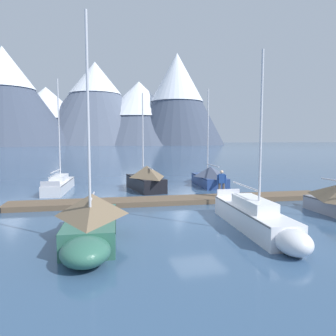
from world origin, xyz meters
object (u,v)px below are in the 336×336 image
at_px(sailboat_second_berth, 91,221).
at_px(sailboat_mid_dock_port, 145,178).
at_px(sailboat_nearest_berth, 60,184).
at_px(sailboat_far_berth, 208,176).
at_px(mooring_buoy_channel_marker, 97,212).
at_px(sailboat_mid_dock_starboard, 257,218).
at_px(person_on_dock, 222,182).

distance_m(sailboat_second_berth, sailboat_mid_dock_port, 12.84).
height_order(sailboat_nearest_berth, sailboat_second_berth, sailboat_nearest_berth).
distance_m(sailboat_nearest_berth, sailboat_far_berth, 12.22).
bearing_deg(sailboat_second_berth, sailboat_mid_dock_port, 70.27).
relative_size(sailboat_nearest_berth, mooring_buoy_channel_marker, 14.10).
bearing_deg(sailboat_mid_dock_starboard, sailboat_far_berth, 76.62).
height_order(sailboat_second_berth, sailboat_mid_dock_starboard, sailboat_second_berth).
bearing_deg(person_on_dock, sailboat_mid_dock_port, 123.80).
bearing_deg(mooring_buoy_channel_marker, sailboat_mid_dock_port, 64.01).
bearing_deg(sailboat_nearest_berth, sailboat_mid_dock_port, -13.20).
xyz_separation_m(sailboat_second_berth, mooring_buoy_channel_marker, (0.33, 3.87, -0.56)).
bearing_deg(sailboat_mid_dock_starboard, sailboat_nearest_berth, 122.69).
height_order(sailboat_mid_dock_starboard, person_on_dock, sailboat_mid_dock_starboard).
distance_m(sailboat_second_berth, sailboat_far_berth, 16.67).
height_order(person_on_dock, mooring_buoy_channel_marker, person_on_dock).
xyz_separation_m(sailboat_mid_dock_port, mooring_buoy_channel_marker, (-4.00, -8.22, -0.65)).
relative_size(sailboat_second_berth, sailboat_far_berth, 1.03).
height_order(sailboat_mid_dock_starboard, mooring_buoy_channel_marker, sailboat_mid_dock_starboard).
xyz_separation_m(sailboat_mid_dock_port, person_on_dock, (3.89, -5.82, 0.34)).
distance_m(sailboat_nearest_berth, sailboat_mid_dock_starboard, 16.60).
distance_m(sailboat_mid_dock_port, sailboat_far_berth, 5.91).
xyz_separation_m(sailboat_mid_dock_starboard, person_on_dock, (1.35, 6.65, 0.67)).
relative_size(sailboat_nearest_berth, sailboat_far_berth, 1.04).
height_order(sailboat_mid_dock_port, sailboat_mid_dock_starboard, sailboat_mid_dock_starboard).
distance_m(sailboat_far_berth, mooring_buoy_channel_marker, 13.57).
bearing_deg(person_on_dock, sailboat_nearest_berth, 144.63).
bearing_deg(sailboat_far_berth, mooring_buoy_channel_marker, -136.24).
bearing_deg(person_on_dock, sailboat_second_berth, -142.69).
height_order(sailboat_mid_dock_port, mooring_buoy_channel_marker, sailboat_mid_dock_port).
height_order(sailboat_nearest_berth, mooring_buoy_channel_marker, sailboat_nearest_berth).
distance_m(sailboat_second_berth, person_on_dock, 10.35).
distance_m(person_on_dock, mooring_buoy_channel_marker, 8.31).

